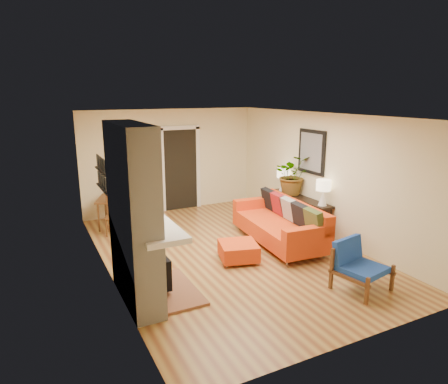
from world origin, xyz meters
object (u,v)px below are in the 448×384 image
Objects in this scene: houseplant at (293,175)px; lamp_far at (283,177)px; ottoman at (238,250)px; dining_table at (116,203)px; blue_chair at (357,262)px; sofa at (282,223)px; console_table at (300,204)px; lamp_near at (323,189)px.

lamp_far is at bearing 88.53° from houseplant.
ottoman is 2.80m from lamp_far.
houseplant is at bearing -25.42° from dining_table.
ottoman is at bearing -149.09° from houseplant.
ottoman is 2.10m from blue_chair.
sofa is at bearing 87.60° from blue_chair.
sofa is 2.15m from blue_chair.
dining_table reaches higher than ottoman.
sofa is 2.61× the size of houseplant.
ottoman is 3.39m from dining_table.
dining_table is at bearing 137.66° from sofa.
dining_table is 4.19m from console_table.
houseplant reaches higher than lamp_near.
sofa is 4.48× the size of lamp_far.
ottoman is at bearing -174.03° from lamp_near.
console_table is 0.88m from lamp_near.
dining_table is 1.67× the size of houseplant.
ottoman is at bearing -141.96° from lamp_far.
dining_table is 4.61m from lamp_near.
houseplant is (2.08, 1.25, 0.99)m from ottoman.
lamp_far is (0.00, 1.42, 0.00)m from lamp_near.
lamp_far is (0.85, 1.22, 0.66)m from sofa.
houseplant is (3.65, -1.73, 0.65)m from dining_table.
houseplant reaches higher than sofa.
lamp_far is at bearing 90.00° from console_table.
lamp_far is at bearing 90.00° from lamp_near.
ottoman is 2.33m from console_table.
houseplant is at bearing 72.72° from blue_chair.
houseplant is (-0.01, 1.03, 0.13)m from lamp_near.
ottoman is at bearing -161.40° from sofa.
lamp_near reaches higher than dining_table.
lamp_far reaches higher than dining_table.
houseplant reaches higher than dining_table.
lamp_near is (3.66, -2.76, 0.52)m from dining_table.
console_table is at bearing 32.07° from sofa.
console_table reaches higher than ottoman.
console_table is at bearing -90.00° from lamp_far.
console_table is at bearing 24.41° from ottoman.
sofa is 2.81× the size of blue_chair.
ottoman is 1.50× the size of lamp_far.
houseplant is at bearing 44.69° from sofa.
ottoman is 2.62m from houseplant.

